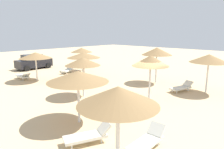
# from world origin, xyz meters

# --- Properties ---
(ground_plane) EXTENTS (80.00, 80.00, 0.00)m
(ground_plane) POSITION_xyz_m (0.00, 0.00, 0.00)
(ground_plane) COLOR #D1B284
(parasol_0) EXTENTS (2.68, 2.68, 2.80)m
(parasol_0) POSITION_xyz_m (4.19, -2.47, 2.50)
(parasol_0) COLOR silver
(parasol_0) RESTS_ON ground
(parasol_1) EXTENTS (2.39, 2.39, 2.60)m
(parasol_1) POSITION_xyz_m (3.36, 10.73, 2.31)
(parasol_1) COLOR silver
(parasol_1) RESTS_ON ground
(parasol_2) EXTENTS (2.94, 2.94, 2.57)m
(parasol_2) POSITION_xyz_m (-5.26, 0.28, 2.30)
(parasol_2) COLOR silver
(parasol_2) RESTS_ON ground
(parasol_3) EXTENTS (2.82, 2.82, 2.57)m
(parasol_3) POSITION_xyz_m (-2.43, 9.99, 2.30)
(parasol_3) COLOR silver
(parasol_3) RESTS_ON ground
(parasol_4) EXTENTS (2.23, 2.23, 2.97)m
(parasol_4) POSITION_xyz_m (-7.16, -3.91, 2.69)
(parasol_4) COLOR silver
(parasol_4) RESTS_ON ground
(parasol_5) EXTENTS (2.38, 2.38, 2.68)m
(parasol_5) POSITION_xyz_m (-2.45, 3.38, 2.40)
(parasol_5) COLOR silver
(parasol_5) RESTS_ON ground
(parasol_6) EXTENTS (2.38, 2.38, 2.89)m
(parasol_6) POSITION_xyz_m (0.14, -0.24, 2.53)
(parasol_6) COLOR silver
(parasol_6) RESTS_ON ground
(parasol_7) EXTENTS (2.56, 2.56, 3.05)m
(parasol_7) POSITION_xyz_m (4.19, 1.74, 2.73)
(parasol_7) COLOR silver
(parasol_7) RESTS_ON ground
(parasol_8) EXTENTS (3.03, 3.03, 2.50)m
(parasol_8) POSITION_xyz_m (0.84, 7.32, 2.25)
(parasol_8) COLOR silver
(parasol_8) RESTS_ON ground
(lounger_0) EXTENTS (2.00, 1.15, 0.71)m
(lounger_0) POSITION_xyz_m (3.24, -1.05, 0.32)
(lounger_0) COLOR silver
(lounger_0) RESTS_ON ground
(lounger_1) EXTENTS (1.96, 1.47, 0.72)m
(lounger_1) POSITION_xyz_m (1.59, 11.03, 0.32)
(lounger_1) COLOR silver
(lounger_1) RESTS_ON ground
(lounger_2) EXTENTS (1.97, 1.34, 0.76)m
(lounger_2) POSITION_xyz_m (-6.21, -1.53, 0.32)
(lounger_2) COLOR silver
(lounger_2) RESTS_ON ground
(lounger_3) EXTENTS (0.68, 1.92, 0.66)m
(lounger_3) POSITION_xyz_m (-3.06, 11.46, 0.31)
(lounger_3) COLOR silver
(lounger_3) RESTS_ON ground
(lounger_4) EXTENTS (1.89, 0.70, 0.76)m
(lounger_4) POSITION_xyz_m (-4.95, -3.47, 0.32)
(lounger_4) COLOR silver
(lounger_4) RESTS_ON ground
(parked_car) EXTENTS (4.05, 2.09, 1.72)m
(parked_car) POSITION_xyz_m (0.27, 15.98, 0.82)
(parked_car) COLOR black
(parked_car) RESTS_ON ground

